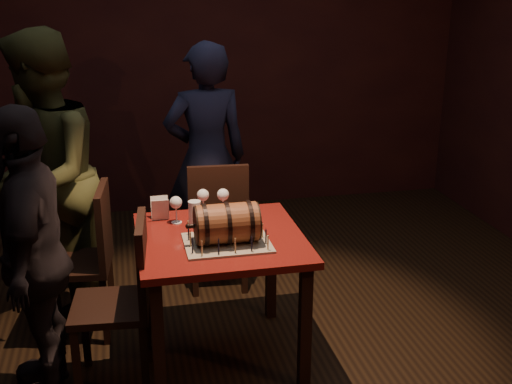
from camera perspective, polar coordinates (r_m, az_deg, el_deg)
room_shell at (r=3.40m, az=-1.04°, el=6.85°), size 5.04×5.04×2.80m
pub_table at (r=3.55m, az=-3.18°, el=-5.55°), size 0.90×0.90×0.75m
cake_board at (r=3.40m, az=-2.59°, el=-4.54°), size 0.45×0.35×0.01m
barrel_cake at (r=3.36m, az=-2.62°, el=-2.80°), size 0.38×0.23×0.23m
birthday_candles at (r=3.38m, az=-2.60°, el=-3.82°), size 0.40×0.30×0.09m
wine_glass_left at (r=3.67m, az=-7.13°, el=-1.04°), size 0.07×0.07×0.16m
wine_glass_mid at (r=3.77m, az=-4.74°, el=-0.38°), size 0.07×0.07×0.16m
wine_glass_right at (r=3.77m, az=-2.95°, el=-0.34°), size 0.07×0.07×0.16m
pint_of_ale at (r=3.62m, az=-5.46°, el=-1.99°), size 0.07×0.07×0.15m
menu_card at (r=3.75m, az=-8.54°, el=-1.51°), size 0.10×0.05×0.13m
chair_back at (r=4.37m, az=-3.42°, el=-2.42°), size 0.43×0.43×0.93m
chair_left_rear at (r=3.98m, az=-14.62°, el=-5.25°), size 0.44×0.44×0.93m
chair_left_front at (r=3.45m, az=-11.55°, el=-8.86°), size 0.43×0.43×0.93m
person_back at (r=4.68m, az=-4.44°, el=3.05°), size 0.64×0.44×1.68m
person_left_rear at (r=4.17m, az=-18.28°, el=1.15°), size 0.79×0.96×1.82m
person_left_front at (r=3.39m, az=-19.13°, el=-5.43°), size 0.43×0.92×1.54m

